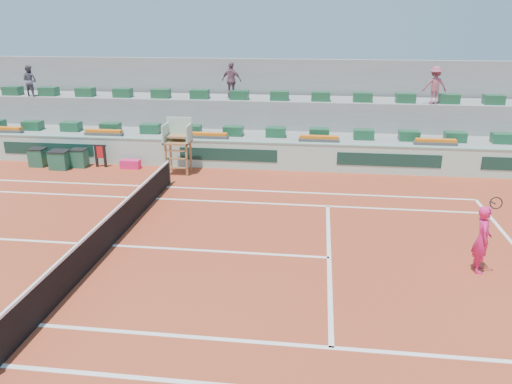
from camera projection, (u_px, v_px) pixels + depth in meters
The scene contains 20 objects.
ground at pixel (112, 246), 14.84m from camera, with size 90.00×90.00×0.00m, color #9C371E.
seating_tier_lower at pixel (197, 142), 24.66m from camera, with size 36.00×4.00×1.20m, color gray.
seating_tier_upper at pixel (203, 122), 25.93m from camera, with size 36.00×2.40×2.60m, color gray.
stadium_back_wall at pixel (210, 100), 27.13m from camera, with size 36.00×0.40×4.40m, color gray.
player_bag at pixel (130, 164), 22.42m from camera, with size 0.88×0.39×0.39m, color #EC1E6A.
spectator_left at pixel (30, 81), 25.48m from camera, with size 0.76×0.59×1.56m, color #525260.
spectator_mid at pixel (232, 80), 24.69m from camera, with size 1.04×0.43×1.78m, color #7B525D.
spectator_right at pixel (435, 85), 23.05m from camera, with size 1.12×0.64×1.73m, color #994C5A.
court_lines at pixel (112, 245), 14.84m from camera, with size 23.89×11.09×0.01m.
tennis_net at pixel (111, 229), 14.66m from camera, with size 0.10×11.97×1.10m.
advertising_hoarding at pixel (186, 153), 22.59m from camera, with size 36.00×0.34×1.26m.
umpire_chair at pixel (178, 138), 21.35m from camera, with size 1.10×0.90×2.40m.
seat_row_lower at pixel (192, 130), 23.55m from camera, with size 32.90×0.60×0.44m.
seat_row_upper at pixel (200, 94), 24.87m from camera, with size 32.90×0.60×0.44m.
flower_planters at pixel (156, 134), 23.01m from camera, with size 26.80×0.36×0.28m.
drink_cooler_a at pixel (79, 158), 22.56m from camera, with size 0.69×0.60×0.84m.
drink_cooler_b at pixel (60, 160), 22.28m from camera, with size 0.85×0.73×0.84m.
drink_cooler_c at pixel (38, 157), 22.69m from camera, with size 0.72×0.63×0.84m.
towel_rack at pixel (100, 154), 22.49m from camera, with size 0.61×0.10×1.03m.
tennis_player at pixel (482, 239), 13.08m from camera, with size 0.51×0.92×2.28m.
Camera 1 is at (5.94, -12.84, 6.39)m, focal length 35.00 mm.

